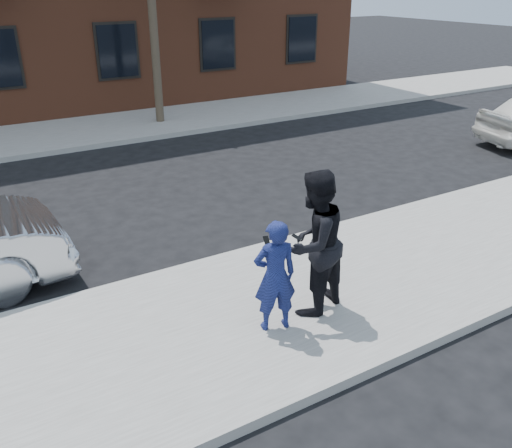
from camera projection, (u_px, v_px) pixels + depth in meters
ground at (153, 344)px, 7.23m from camera, size 100.00×100.00×0.00m
near_sidewalk at (159, 350)px, 7.00m from camera, size 50.00×3.50×0.15m
near_curb at (116, 288)px, 8.41m from camera, size 50.00×0.10×0.15m
far_sidewalk at (14, 141)px, 15.98m from camera, size 50.00×3.50×0.15m
far_curb at (25, 156)px, 14.58m from camera, size 50.00×0.10×0.15m
man_hoodie at (275, 276)px, 7.02m from camera, size 0.65×0.55×1.57m
man_peacoat at (314, 243)px, 7.33m from camera, size 1.20×1.06×2.07m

